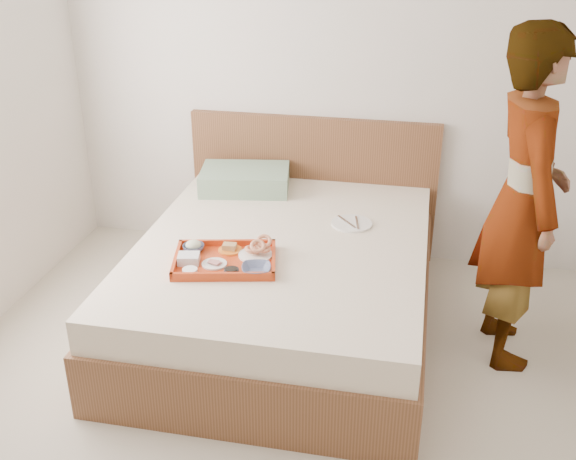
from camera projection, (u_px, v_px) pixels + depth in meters
The scene contains 16 objects.
ground at pixel (260, 447), 3.06m from camera, with size 3.50×4.00×0.01m, color #BBB39E.
wall_back at pixel (332, 63), 4.26m from camera, with size 3.50×0.01×2.60m, color silver.
bed at pixel (283, 283), 3.85m from camera, with size 1.65×2.00×0.53m, color brown.
headboard at pixel (313, 186), 4.61m from camera, with size 1.65×0.06×0.95m, color brown.
pillow at pixel (245, 179), 4.38m from camera, with size 0.56×0.38×0.13m, color #86A986.
tray at pixel (225, 260), 3.49m from camera, with size 0.52×0.37×0.05m, color red.
prawn_plate at pixel (256, 255), 3.54m from camera, with size 0.18×0.18×0.01m, color white.
navy_bowl_big at pixel (256, 269), 3.38m from camera, with size 0.15×0.15×0.04m, color #151A49.
sauce_dish at pixel (232, 272), 3.36m from camera, with size 0.07×0.07×0.03m, color black.
meat_plate at pixel (214, 264), 3.46m from camera, with size 0.13×0.13×0.01m, color white.
bread_plate at pixel (230, 250), 3.60m from camera, with size 0.13×0.13×0.01m, color orange.
salad_bowl at pixel (194, 248), 3.59m from camera, with size 0.11×0.11×0.04m, color #151A49.
plastic_tub at pixel (189, 259), 3.47m from camera, with size 0.11×0.09×0.05m, color silver.
cheese_round at pixel (190, 271), 3.37m from camera, with size 0.07×0.07×0.03m, color white.
dinner_plate at pixel (352, 224), 3.92m from camera, with size 0.24×0.24×0.01m, color white.
person at pixel (523, 201), 3.37m from camera, with size 0.63×0.42×1.74m, color white.
Camera 1 is at (0.59, -2.26, 2.20)m, focal length 42.59 mm.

